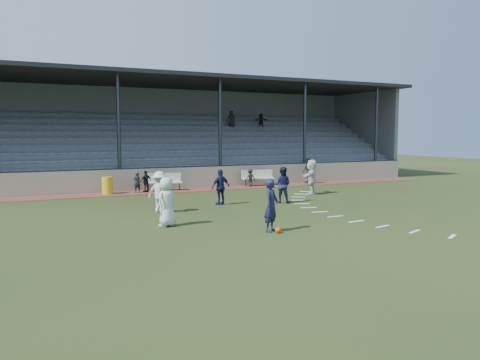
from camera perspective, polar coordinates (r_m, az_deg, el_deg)
name	(u,v)px	position (r m, az deg, el deg)	size (l,w,h in m)	color
ground	(270,223)	(16.69, 3.68, -5.21)	(90.00, 90.00, 0.00)	#273314
cinder_track	(179,190)	(26.26, -7.47, -1.26)	(34.00, 2.00, 0.02)	brown
retaining_wall	(173,178)	(27.20, -8.16, 0.22)	(34.00, 0.18, 1.20)	#C1B294
bench_left	(163,180)	(26.22, -9.32, -0.03)	(2.04, 0.72, 0.95)	beige
bench_right	(258,176)	(28.46, 2.18, 0.48)	(2.03, 0.67, 0.95)	beige
trash_bin	(107,185)	(25.32, -15.87, -0.64)	(0.56, 0.56, 0.89)	gold
football	(278,230)	(14.95, 4.67, -6.11)	(0.20, 0.20, 0.20)	#E93D0D
player_white_lead	(167,202)	(16.07, -8.92, -2.65)	(0.82, 0.53, 1.68)	silver
player_navy_lead	(271,206)	(15.03, 3.83, -3.12)	(0.62, 0.41, 1.70)	#151B3A
player_navy_mid	(282,185)	(21.40, 5.19, -0.59)	(0.80, 0.63, 1.65)	#151B3A
player_white_wing	(160,192)	(18.88, -9.76, -1.47)	(1.07, 0.62, 1.66)	silver
player_navy_wing	(221,187)	(20.74, -2.37, -0.86)	(0.93, 0.39, 1.59)	#151B3A
player_white_back	(312,177)	(24.68, 8.71, 0.39)	(1.69, 0.54, 1.82)	silver
official	(308,171)	(29.93, 8.26, 1.13)	(0.78, 0.61, 1.60)	black
sub_left_near	(137,182)	(25.50, -12.44, -0.30)	(0.40, 0.26, 1.09)	black
sub_left_far	(146,181)	(25.65, -11.38, -0.15)	(0.69, 0.29, 1.17)	black
sub_right	(250,178)	(27.85, 1.24, 0.29)	(0.68, 0.39, 1.06)	black
grandstand	(152,148)	(31.63, -10.72, 3.83)	(34.60, 9.00, 6.61)	slate
penalty_arc	(362,214)	(19.00, 14.65, -4.03)	(3.89, 14.63, 0.01)	white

